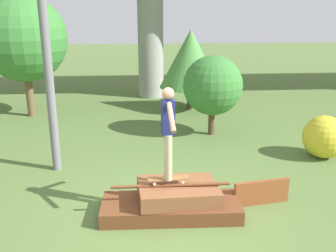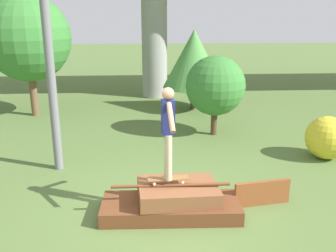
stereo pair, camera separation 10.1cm
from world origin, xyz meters
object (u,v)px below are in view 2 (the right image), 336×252
at_px(utility_pole, 45,14).
at_px(bush_yellow_flowering, 327,138).
at_px(tree_mid_back, 215,86).
at_px(tree_behind_left, 28,39).
at_px(tree_behind_right, 194,59).
at_px(skater, 168,127).
at_px(skateboard, 168,179).

relative_size(utility_pole, bush_yellow_flowering, 6.27).
height_order(tree_mid_back, bush_yellow_flowering, tree_mid_back).
distance_m(tree_behind_left, tree_behind_right, 5.96).
bearing_deg(skater, tree_mid_back, 69.87).
distance_m(tree_behind_left, bush_yellow_flowering, 10.14).
height_order(skateboard, tree_behind_right, tree_behind_right).
distance_m(skater, utility_pole, 3.87).
height_order(tree_behind_left, bush_yellow_flowering, tree_behind_left).
xyz_separation_m(utility_pole, tree_mid_back, (4.21, 2.39, -2.07)).
distance_m(tree_behind_left, tree_mid_back, 6.79).
bearing_deg(tree_mid_back, utility_pole, -150.43).
distance_m(tree_behind_right, bush_yellow_flowering, 6.12).
height_order(skateboard, bush_yellow_flowering, bush_yellow_flowering).
height_order(skater, tree_mid_back, tree_mid_back).
bearing_deg(utility_pole, skater, -42.03).
relative_size(tree_mid_back, bush_yellow_flowering, 2.19).
xyz_separation_m(skateboard, bush_yellow_flowering, (4.24, 2.52, -0.15)).
bearing_deg(skateboard, skater, 75.96).
relative_size(utility_pole, tree_mid_back, 2.86).
bearing_deg(skateboard, utility_pole, 137.97).
xyz_separation_m(utility_pole, tree_behind_left, (-1.92, 5.03, -0.84)).
bearing_deg(skateboard, bush_yellow_flowering, 30.71).
distance_m(skater, tree_behind_right, 7.92).
height_order(utility_pole, tree_behind_right, utility_pole).
relative_size(skater, tree_behind_left, 0.40).
height_order(tree_behind_left, tree_mid_back, tree_behind_left).
relative_size(skateboard, bush_yellow_flowering, 0.69).
height_order(tree_behind_right, bush_yellow_flowering, tree_behind_right).
xyz_separation_m(tree_behind_right, bush_yellow_flowering, (2.79, -5.26, -1.40)).
distance_m(skater, tree_behind_left, 8.60).
relative_size(skateboard, utility_pole, 0.11).
distance_m(skateboard, skater, 1.00).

